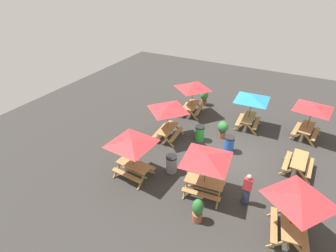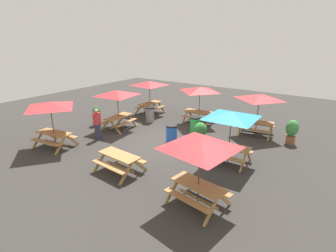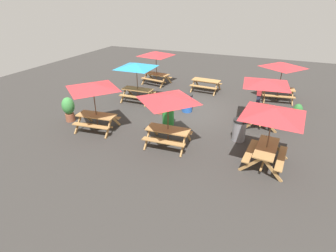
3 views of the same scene
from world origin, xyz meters
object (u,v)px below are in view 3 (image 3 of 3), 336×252
Objects in this scene: picnic_table_1 at (136,68)px; picnic_table_3 at (266,85)px; picnic_table_0 at (168,101)px; picnic_table_6 at (283,68)px; potted_plant_2 at (69,108)px; picnic_table_4 at (273,116)px; picnic_table_7 at (156,56)px; potted_plant_1 at (296,115)px; trash_bin_blue at (187,103)px; trash_bin_gray at (239,130)px; potted_plant_0 at (160,102)px; person_standing at (259,94)px; picnic_table_5 at (93,89)px; trash_bin_green at (168,115)px; picnic_table_2 at (206,83)px.

picnic_table_1 is 7.07m from picnic_table_3.
picnic_table_0 is 1.00× the size of picnic_table_6.
picnic_table_3 is 9.57m from potted_plant_2.
picnic_table_4 is 1.01× the size of picnic_table_7.
picnic_table_3 reaches higher than potted_plant_1.
trash_bin_blue is at bearing 2.59° from potted_plant_1.
trash_bin_blue is 0.78× the size of potted_plant_2.
trash_bin_blue is (-3.23, 0.34, -1.49)m from picnic_table_1.
potted_plant_0 is (4.36, -1.34, 0.16)m from trash_bin_gray.
picnic_table_6 reaches higher than potted_plant_2.
picnic_table_6 reaches higher than potted_plant_0.
potted_plant_0 is at bearing -87.96° from picnic_table_3.
picnic_table_7 is at bearing -64.98° from picnic_table_0.
picnic_table_7 reaches higher than person_standing.
trash_bin_gray is at bearing -172.36° from picnic_table_5.
trash_bin_green is at bearing -70.68° from picnic_table_0.
picnic_table_2 is at bearing -61.87° from trash_bin_gray.
trash_bin_blue is at bearing 120.48° from person_standing.
picnic_table_2 is (0.45, -7.44, -1.43)m from picnic_table_0.
picnic_table_3 is 4.11m from trash_bin_blue.
picnic_table_3 is 5.28m from potted_plant_0.
picnic_table_0 and picnic_table_7 have the same top height.
trash_bin_blue reaches higher than picnic_table_2.
trash_bin_green is at bearing -105.68° from picnic_table_4.
picnic_table_5 is 7.56m from picnic_table_7.
picnic_table_2 is 5.55m from picnic_table_3.
trash_bin_gray is at bearing 162.90° from potted_plant_0.
picnic_table_4 reaches higher than trash_bin_gray.
picnic_table_7 is (0.42, -3.49, 0.00)m from picnic_table_1.
picnic_table_1 is 2.40× the size of potted_plant_1.
trash_bin_blue is at bearing -98.88° from trash_bin_green.
picnic_table_7 is at bearing -123.61° from picnic_table_3.
potted_plant_2 reaches higher than picnic_table_2.
picnic_table_6 reaches higher than trash_bin_gray.
picnic_table_0 is at bearing 38.87° from potted_plant_1.
trash_bin_blue is at bearing -125.39° from picnic_table_4.
picnic_table_3 is 2.87× the size of trash_bin_green.
picnic_table_7 reaches higher than trash_bin_green.
picnic_table_5 is at bearing 31.91° from trash_bin_green.
picnic_table_3 is (-3.81, 3.76, 1.43)m from picnic_table_2.
picnic_table_0 is 4.98m from picnic_table_3.
potted_plant_0 is at bearing 148.75° from picnic_table_1.
picnic_table_1 is 1.01× the size of picnic_table_7.
picnic_table_0 is at bearing 53.57° from picnic_table_6.
picnic_table_5 is 1.98× the size of potted_plant_1.
person_standing reaches higher than trash_bin_blue.
picnic_table_3 is 2.38× the size of potted_plant_1.
picnic_table_5 is 2.38× the size of trash_bin_green.
picnic_table_6 is 2.40m from person_standing.
picnic_table_2 is 1.91× the size of trash_bin_gray.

